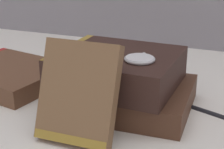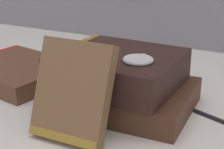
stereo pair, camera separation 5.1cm
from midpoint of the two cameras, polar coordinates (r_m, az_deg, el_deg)
The scene contains 7 objects.
ground_plane at distance 0.58m, azimuth -1.16°, elevation -6.65°, with size 3.00×3.00×0.00m, color white.
book_flat_bottom at distance 0.61m, azimuth -0.70°, elevation -3.17°, with size 0.21×0.17×0.04m.
book_flat_top at distance 0.60m, azimuth -2.06°, elevation 0.93°, with size 0.19×0.17×0.05m.
book_side_left at distance 0.75m, azimuth -17.69°, elevation 0.06°, with size 0.22×0.20×0.03m.
book_leaning_front at distance 0.50m, azimuth -8.12°, elevation -3.37°, with size 0.11×0.07×0.14m.
pocket_watch at distance 0.55m, azimuth 1.57°, elevation 2.36°, with size 0.05×0.05×0.01m.
fountain_pen at distance 0.60m, azimuth 13.07°, elevation -5.73°, with size 0.12×0.05×0.01m.
Camera 1 is at (0.17, -0.49, 0.27)m, focal length 60.00 mm.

